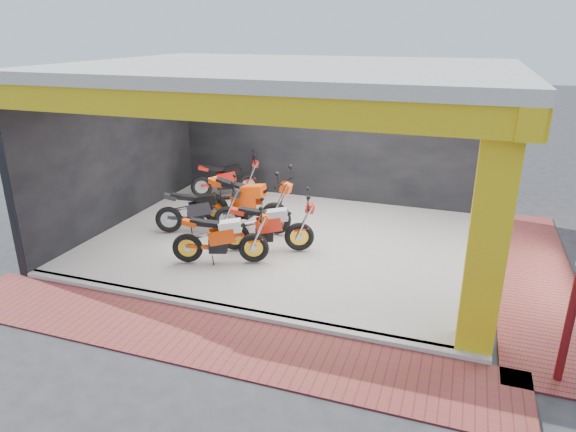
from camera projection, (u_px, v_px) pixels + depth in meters
The scene contains 16 objects.
ground at pixel (252, 285), 9.19m from camera, with size 80.00×80.00×0.00m, color #2D2D30.
showroom_floor at pixel (289, 241), 10.95m from camera, with size 8.00×6.00×0.10m, color silver.
showroom_ceiling at pixel (289, 69), 9.73m from camera, with size 8.40×6.40×0.20m, color beige.
back_wall at pixel (329, 136), 13.11m from camera, with size 8.20×0.20×3.50m, color black.
left_wall at pixel (118, 149), 11.63m from camera, with size 0.20×6.20×3.50m, color black.
corner_column at pixel (488, 236), 6.77m from camera, with size 0.50×0.50×3.50m, color gold.
header_beam_front at pixel (218, 106), 7.17m from camera, with size 8.40×0.30×0.40m, color gold.
header_beam_right at pixel (514, 94), 8.59m from camera, with size 0.30×6.40×0.40m, color gold.
floor_kerb at pixel (227, 310), 8.27m from camera, with size 8.00×0.20×0.10m, color silver.
paver_front at pixel (205, 338), 7.59m from camera, with size 9.00×1.40×0.03m, color maroon.
paver_right at pixel (534, 277), 9.48m from camera, with size 1.40×7.00×0.03m, color maroon.
moto_hero at pixel (253, 234), 9.63m from camera, with size 1.94×0.72×1.19m, color #E34109, non-canonical shape.
moto_row_a at pixel (299, 223), 10.13m from camera, with size 1.99×0.74×1.22m, color red, non-canonical shape.
moto_row_b at pixel (227, 207), 11.08m from camera, with size 1.97×0.73×1.20m, color black, non-canonical shape.
moto_row_c at pixel (276, 203), 10.94m from camera, with size 2.38×0.88×1.45m, color #FB460A, non-canonical shape.
moto_row_d at pixel (248, 175), 13.57m from camera, with size 1.91×0.71×1.16m, color red, non-canonical shape.
Camera 1 is at (3.32, -7.53, 4.33)m, focal length 32.00 mm.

